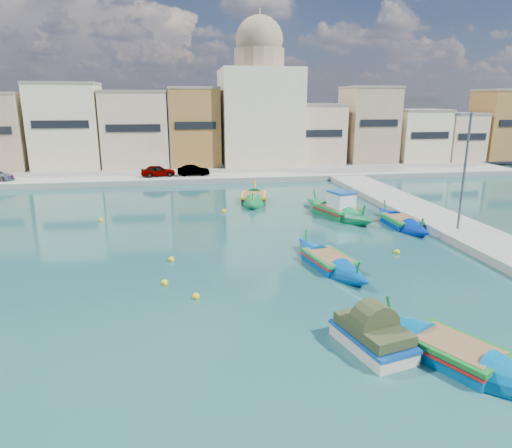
{
  "coord_description": "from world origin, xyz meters",
  "views": [
    {
      "loc": [
        -0.34,
        -20.42,
        8.64
      ],
      "look_at": [
        4.0,
        6.0,
        1.4
      ],
      "focal_mm": 32.0,
      "sensor_mm": 36.0,
      "label": 1
    }
  ],
  "objects_px": {
    "church_block": "(259,103)",
    "luzzu_blue_cabin": "(337,211)",
    "luzzu_cyan_mid": "(401,223)",
    "luzzu_cyan_south": "(454,355)",
    "luzzu_blue_south": "(329,262)",
    "quay_street_lamp": "(464,171)",
    "tender_near": "(373,337)",
    "luzzu_green": "(254,199)"
  },
  "relations": [
    {
      "from": "church_block",
      "to": "luzzu_green",
      "type": "xyz_separation_m",
      "value": [
        -4.14,
        -21.42,
        -8.14
      ]
    },
    {
      "from": "quay_street_lamp",
      "to": "luzzu_blue_cabin",
      "type": "distance_m",
      "value": 9.64
    },
    {
      "from": "luzzu_blue_cabin",
      "to": "luzzu_cyan_mid",
      "type": "relative_size",
      "value": 1.18
    },
    {
      "from": "church_block",
      "to": "luzzu_blue_south",
      "type": "xyz_separation_m",
      "value": [
        -2.69,
        -38.17,
        -8.17
      ]
    },
    {
      "from": "luzzu_cyan_south",
      "to": "luzzu_blue_cabin",
      "type": "bearing_deg",
      "value": 82.09
    },
    {
      "from": "luzzu_blue_south",
      "to": "luzzu_green",
      "type": "bearing_deg",
      "value": 94.94
    },
    {
      "from": "luzzu_green",
      "to": "luzzu_blue_south",
      "type": "relative_size",
      "value": 1.02
    },
    {
      "from": "luzzu_green",
      "to": "luzzu_cyan_mid",
      "type": "bearing_deg",
      "value": -46.63
    },
    {
      "from": "luzzu_cyan_south",
      "to": "tender_near",
      "type": "relative_size",
      "value": 2.25
    },
    {
      "from": "luzzu_blue_cabin",
      "to": "luzzu_cyan_south",
      "type": "relative_size",
      "value": 1.15
    },
    {
      "from": "quay_street_lamp",
      "to": "luzzu_green",
      "type": "bearing_deg",
      "value": 132.62
    },
    {
      "from": "luzzu_blue_cabin",
      "to": "luzzu_cyan_south",
      "type": "bearing_deg",
      "value": -97.91
    },
    {
      "from": "luzzu_blue_cabin",
      "to": "luzzu_blue_south",
      "type": "distance_m",
      "value": 11.35
    },
    {
      "from": "luzzu_cyan_mid",
      "to": "quay_street_lamp",
      "type": "bearing_deg",
      "value": -49.98
    },
    {
      "from": "luzzu_blue_cabin",
      "to": "luzzu_cyan_mid",
      "type": "distance_m",
      "value": 5.01
    },
    {
      "from": "quay_street_lamp",
      "to": "luzzu_cyan_south",
      "type": "xyz_separation_m",
      "value": [
        -8.84,
        -13.84,
        -4.08
      ]
    },
    {
      "from": "church_block",
      "to": "luzzu_cyan_mid",
      "type": "xyz_separation_m",
      "value": [
        5.0,
        -31.09,
        -8.17
      ]
    },
    {
      "from": "luzzu_green",
      "to": "luzzu_blue_south",
      "type": "xyz_separation_m",
      "value": [
        1.45,
        -16.75,
        -0.03
      ]
    },
    {
      "from": "church_block",
      "to": "quay_street_lamp",
      "type": "relative_size",
      "value": 2.39
    },
    {
      "from": "quay_street_lamp",
      "to": "tender_near",
      "type": "bearing_deg",
      "value": -131.83
    },
    {
      "from": "church_block",
      "to": "luzzu_blue_cabin",
      "type": "distance_m",
      "value": 28.77
    },
    {
      "from": "luzzu_cyan_south",
      "to": "tender_near",
      "type": "bearing_deg",
      "value": 153.02
    },
    {
      "from": "luzzu_blue_south",
      "to": "tender_near",
      "type": "height_order",
      "value": "luzzu_blue_south"
    },
    {
      "from": "luzzu_blue_south",
      "to": "luzzu_cyan_south",
      "type": "relative_size",
      "value": 1.02
    },
    {
      "from": "luzzu_green",
      "to": "church_block",
      "type": "bearing_deg",
      "value": 79.07
    },
    {
      "from": "quay_street_lamp",
      "to": "luzzu_green",
      "type": "distance_m",
      "value": 17.58
    },
    {
      "from": "luzzu_blue_south",
      "to": "quay_street_lamp",
      "type": "bearing_deg",
      "value": 22.37
    },
    {
      "from": "luzzu_green",
      "to": "tender_near",
      "type": "bearing_deg",
      "value": -89.31
    },
    {
      "from": "luzzu_blue_cabin",
      "to": "luzzu_blue_south",
      "type": "relative_size",
      "value": 1.12
    },
    {
      "from": "luzzu_blue_south",
      "to": "tender_near",
      "type": "distance_m",
      "value": 8.51
    },
    {
      "from": "quay_street_lamp",
      "to": "tender_near",
      "type": "distance_m",
      "value": 17.34
    },
    {
      "from": "quay_street_lamp",
      "to": "luzzu_cyan_mid",
      "type": "bearing_deg",
      "value": 130.02
    },
    {
      "from": "luzzu_green",
      "to": "luzzu_cyan_south",
      "type": "distance_m",
      "value": 26.57
    },
    {
      "from": "quay_street_lamp",
      "to": "luzzu_blue_south",
      "type": "xyz_separation_m",
      "value": [
        -10.13,
        -4.17,
        -4.1
      ]
    },
    {
      "from": "luzzu_blue_cabin",
      "to": "luzzu_green",
      "type": "height_order",
      "value": "luzzu_blue_cabin"
    },
    {
      "from": "luzzu_blue_cabin",
      "to": "luzzu_cyan_mid",
      "type": "bearing_deg",
      "value": -44.38
    },
    {
      "from": "church_block",
      "to": "luzzu_blue_cabin",
      "type": "bearing_deg",
      "value": -87.05
    },
    {
      "from": "luzzu_green",
      "to": "luzzu_cyan_south",
      "type": "height_order",
      "value": "luzzu_green"
    },
    {
      "from": "church_block",
      "to": "luzzu_blue_cabin",
      "type": "xyz_separation_m",
      "value": [
        1.42,
        -27.59,
        -8.03
      ]
    },
    {
      "from": "quay_street_lamp",
      "to": "luzzu_cyan_mid",
      "type": "height_order",
      "value": "quay_street_lamp"
    },
    {
      "from": "church_block",
      "to": "quay_street_lamp",
      "type": "height_order",
      "value": "church_block"
    },
    {
      "from": "luzzu_blue_cabin",
      "to": "luzzu_cyan_south",
      "type": "height_order",
      "value": "luzzu_blue_cabin"
    }
  ]
}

